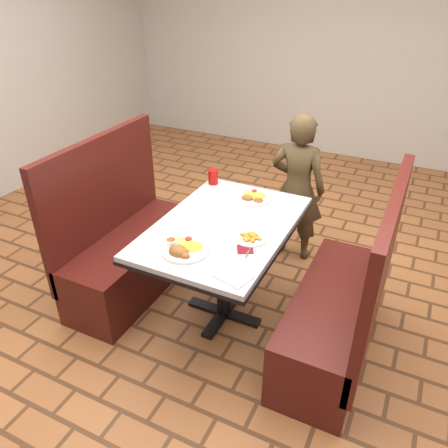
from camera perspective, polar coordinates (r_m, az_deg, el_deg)
The scene contains 15 objects.
room at distance 2.40m, azimuth 0.00°, elevation 24.71°, with size 7.00×7.04×2.82m.
dining_table at distance 2.82m, azimuth 0.00°, elevation -1.69°, with size 0.81×1.21×0.75m.
booth_bench_left at distance 3.36m, azimuth -12.34°, elevation -3.19°, with size 0.47×1.20×1.17m.
booth_bench_right at distance 2.82m, azimuth 15.01°, elevation -11.01°, with size 0.47×1.20×1.17m.
diner_person at distance 3.58m, azimuth 9.54°, elevation 4.59°, with size 0.45×0.30×1.24m, color brown.
near_dinner_plate at distance 2.50m, azimuth -5.23°, elevation -2.95°, with size 0.28×0.28×0.09m.
far_dinner_plate at distance 3.07m, azimuth 3.90°, elevation 3.69°, with size 0.25×0.25×0.06m.
plantain_plate at distance 2.61m, azimuth 3.46°, elevation -1.83°, with size 0.19×0.19×0.03m.
maroon_napkin at distance 2.52m, azimuth 2.78°, elevation -3.34°, with size 0.09×0.09×0.00m, color #600E15.
spoon_utensil at distance 2.50m, azimuth 3.24°, elevation -3.61°, with size 0.01×0.13×0.00m, color silver.
red_tumbler at distance 3.29m, azimuth -1.44°, elevation 6.18°, with size 0.07×0.07×0.11m, color #B20E0B.
paper_napkin at distance 2.31m, azimuth 1.15°, elevation -6.78°, with size 0.19×0.14×0.01m, color white.
knife_utensil at distance 2.54m, azimuth -5.87°, elevation -3.03°, with size 0.01×0.16×0.00m, color #B8B8BD.
fork_utensil at distance 2.51m, azimuth -5.96°, elevation -3.43°, with size 0.01×0.17×0.00m, color silver.
lettuce_shreds at distance 2.80m, azimuth 1.27°, elevation 0.39°, with size 0.28×0.32×0.00m, color #82BC4B, non-canonical shape.
Camera 1 is at (1.05, -2.15, 2.15)m, focal length 35.00 mm.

